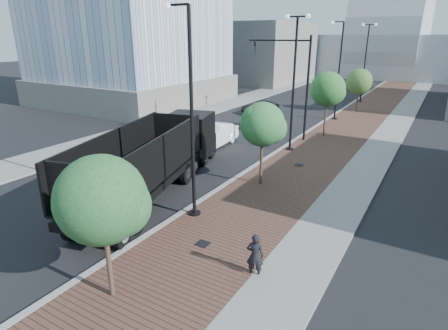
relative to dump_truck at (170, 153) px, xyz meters
The scene contains 23 objects.
sidewalk 27.68m from the dump_truck, 75.59° to the left, with size 7.00×140.00×0.12m, color #4C2D23.
concrete_strip 28.47m from the dump_truck, 70.31° to the left, with size 2.40×140.00×0.13m, color slate.
curb 27.02m from the dump_truck, 82.81° to the left, with size 0.30×140.00×0.14m, color gray.
west_sidewalk 28.49m from the dump_truck, 109.77° to the left, with size 4.00×140.00×0.12m, color slate.
dump_truck is the anchor object (origin of this frame).
white_sedan 7.10m from the dump_truck, 101.52° to the left, with size 1.78×5.11×1.68m, color white.
dark_car_mid 20.63m from the dump_truck, 101.04° to the left, with size 2.13×4.63×1.29m, color black.
dark_car_far 32.86m from the dump_truck, 89.39° to the left, with size 1.67×4.10×1.19m, color black.
pedestrian 10.29m from the dump_truck, 35.01° to the right, with size 0.60×0.40×1.65m, color black.
streetlight_1 5.76m from the dump_truck, 39.86° to the right, with size 1.44×0.56×9.21m.
streetlight_2 10.17m from the dump_truck, 65.60° to the left, with size 1.72×0.56×9.28m.
streetlight_3 21.31m from the dump_truck, 79.46° to the left, with size 1.44×0.56×9.21m.
streetlight_4 33.17m from the dump_truck, 83.08° to the left, with size 1.72×0.56×9.28m.
traffic_mast 12.64m from the dump_truck, 75.34° to the left, with size 5.09×0.20×8.00m.
tree_0 10.66m from the dump_truck, 61.37° to the right, with size 2.71×2.71×4.80m.
tree_1 5.68m from the dump_truck, 19.67° to the left, with size 2.43×2.39×4.69m.
tree_2 14.87m from the dump_truck, 69.99° to the left, with size 2.76×2.76×5.31m.
tree_3 26.34m from the dump_truck, 78.98° to the left, with size 2.70×2.70×4.65m.
tower_podium 27.89m from the dump_truck, 137.69° to the left, with size 19.00×19.00×3.00m, color #625F58.
convention_center 71.92m from the dump_truck, 88.90° to the left, with size 50.00×30.00×50.00m.
commercial_block_nw 49.76m from the dump_truck, 109.56° to the left, with size 14.00×20.00×10.00m, color slate.
utility_cover_1 7.92m from the dump_truck, 42.14° to the right, with size 0.50×0.50×0.02m, color black.
utility_cover_2 8.29m from the dump_truck, 44.97° to the left, with size 0.50×0.50×0.02m, color black.
Camera 1 is at (9.74, -2.63, 8.01)m, focal length 29.72 mm.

